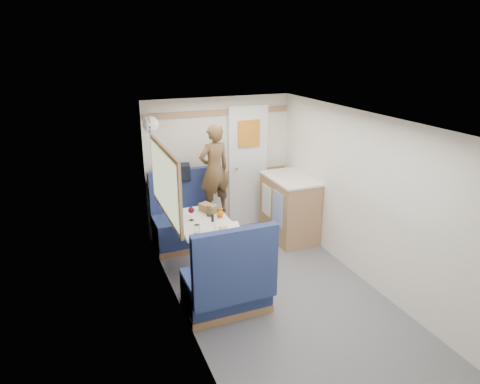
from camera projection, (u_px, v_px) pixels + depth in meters
name	position (u px, v px, depth m)	size (l,w,h in m)	color
floor	(288.00, 305.00, 4.69)	(4.50, 4.50, 0.00)	#515156
ceiling	(296.00, 124.00, 4.03)	(4.50, 4.50, 0.00)	silver
wall_back	(219.00, 165.00, 6.33)	(2.20, 0.02, 2.00)	silver
wall_left	(187.00, 239.00, 3.97)	(0.02, 4.50, 2.00)	silver
wall_right	(379.00, 207.00, 4.75)	(0.02, 4.50, 2.00)	silver
oak_trim_low	(220.00, 175.00, 6.36)	(2.15, 0.02, 0.08)	olive
oak_trim_high	(219.00, 113.00, 6.05)	(2.15, 0.02, 0.08)	olive
side_window	(164.00, 182.00, 4.77)	(0.04, 1.30, 0.72)	#A5AB91
rear_door	(248.00, 165.00, 6.47)	(0.62, 0.12, 1.86)	white
dinette_table	(203.00, 232.00, 5.15)	(0.62, 0.92, 0.72)	white
bench_far	(185.00, 225.00, 6.00)	(0.90, 0.59, 1.05)	navy
bench_near	(228.00, 287.00, 4.48)	(0.90, 0.59, 1.05)	navy
ledge	(179.00, 180.00, 6.03)	(0.90, 0.14, 0.04)	olive
dome_light	(151.00, 124.00, 5.36)	(0.20, 0.20, 0.20)	white
galley_counter	(289.00, 207.00, 6.18)	(0.57, 0.92, 0.92)	olive
person	(214.00, 170.00, 5.83)	(0.46, 0.30, 1.26)	brown
duffel_bag	(174.00, 172.00, 5.96)	(0.45, 0.21, 0.21)	black
tray	(228.00, 229.00, 4.84)	(0.27, 0.36, 0.02)	white
orange_fruit	(220.00, 213.00, 5.15)	(0.07, 0.07, 0.07)	#E2520A
cheese_block	(223.00, 227.00, 4.82)	(0.09, 0.05, 0.03)	#EED689
wine_glass	(191.00, 211.00, 5.05)	(0.08, 0.08, 0.17)	white
tumbler_left	(197.00, 229.00, 4.72)	(0.07, 0.07, 0.11)	silver
tumbler_right	(209.00, 212.00, 5.20)	(0.07, 0.07, 0.12)	white
beer_glass	(220.00, 213.00, 5.18)	(0.07, 0.07, 0.11)	brown
pepper_grinder	(213.00, 218.00, 5.04)	(0.03, 0.03, 0.09)	black
bread_loaf	(208.00, 208.00, 5.33)	(0.13, 0.23, 0.10)	olive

